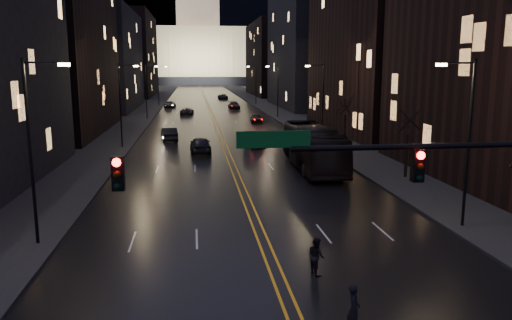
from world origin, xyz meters
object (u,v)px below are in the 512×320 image
object	(u,v)px
oncoming_car_a	(201,145)
receding_car_a	(255,140)
pedestrian_a	(354,309)
pedestrian_b	(316,256)
traffic_signal	(489,179)
oncoming_car_b	(169,134)
bus	(313,147)

from	to	relation	value
oncoming_car_a	receding_car_a	xyz separation A→B (m)	(5.93, 2.82, -0.09)
receding_car_a	pedestrian_a	xyz separation A→B (m)	(-1.54, -38.65, 0.10)
receding_car_a	pedestrian_b	world-z (taller)	pedestrian_b
traffic_signal	oncoming_car_a	xyz separation A→B (m)	(-8.59, 36.02, -4.26)
traffic_signal	oncoming_car_b	distance (m)	46.74
oncoming_car_a	oncoming_car_b	world-z (taller)	oncoming_car_a
bus	receding_car_a	distance (m)	12.55
pedestrian_a	receding_car_a	bearing A→B (deg)	6.30
bus	oncoming_car_b	xyz separation A→B (m)	(-13.00, 18.09, -1.05)
traffic_signal	pedestrian_a	size ratio (longest dim) A/B	10.10
traffic_signal	bus	bearing A→B (deg)	88.15
traffic_signal	receding_car_a	xyz separation A→B (m)	(-2.67, 38.84, -4.35)
pedestrian_a	traffic_signal	bearing A→B (deg)	-83.99
traffic_signal	bus	world-z (taller)	traffic_signal
traffic_signal	pedestrian_b	xyz separation A→B (m)	(-4.25, 5.00, -4.30)
pedestrian_a	pedestrian_b	world-z (taller)	pedestrian_a
pedestrian_b	pedestrian_a	bearing A→B (deg)	164.53
oncoming_car_a	pedestrian_a	world-z (taller)	pedestrian_a
oncoming_car_b	pedestrian_b	world-z (taller)	pedestrian_b
pedestrian_b	oncoming_car_b	bearing A→B (deg)	-4.84
bus	receding_car_a	xyz separation A→B (m)	(-3.53, 12.00, -1.10)
bus	oncoming_car_b	bearing A→B (deg)	127.14
bus	oncoming_car_a	world-z (taller)	bus
traffic_signal	receding_car_a	size ratio (longest dim) A/B	3.77
receding_car_a	traffic_signal	bearing A→B (deg)	-93.12
oncoming_car_b	pedestrian_b	distance (m)	40.70
pedestrian_a	oncoming_car_b	bearing A→B (deg)	18.63
pedestrian_b	oncoming_car_a	bearing A→B (deg)	-8.04
traffic_signal	receding_car_a	world-z (taller)	traffic_signal
oncoming_car_b	oncoming_car_a	bearing A→B (deg)	104.87
oncoming_car_a	pedestrian_a	xyz separation A→B (m)	(4.39, -35.83, 0.01)
pedestrian_a	pedestrian_b	distance (m)	4.82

